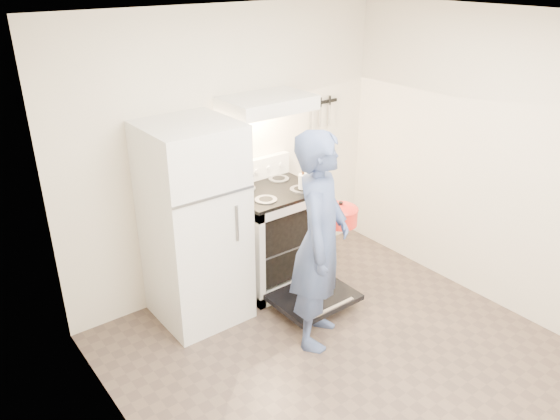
# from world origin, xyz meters

# --- Properties ---
(floor) EXTENTS (3.60, 3.60, 0.00)m
(floor) POSITION_xyz_m (0.00, 0.00, 0.00)
(floor) COLOR brown
(floor) RESTS_ON ground
(back_wall) EXTENTS (3.20, 0.02, 2.50)m
(back_wall) POSITION_xyz_m (0.00, 1.80, 1.25)
(back_wall) COLOR beige
(back_wall) RESTS_ON ground
(refrigerator) EXTENTS (0.70, 0.70, 1.70)m
(refrigerator) POSITION_xyz_m (-0.58, 1.45, 0.85)
(refrigerator) COLOR silver
(refrigerator) RESTS_ON floor
(stove_body) EXTENTS (0.76, 0.65, 0.92)m
(stove_body) POSITION_xyz_m (0.23, 1.48, 0.46)
(stove_body) COLOR silver
(stove_body) RESTS_ON floor
(cooktop) EXTENTS (0.76, 0.65, 0.03)m
(cooktop) POSITION_xyz_m (0.23, 1.48, 0.94)
(cooktop) COLOR black
(cooktop) RESTS_ON stove_body
(backsplash) EXTENTS (0.76, 0.07, 0.20)m
(backsplash) POSITION_xyz_m (0.23, 1.76, 1.05)
(backsplash) COLOR silver
(backsplash) RESTS_ON cooktop
(oven_door) EXTENTS (0.70, 0.54, 0.04)m
(oven_door) POSITION_xyz_m (0.23, 0.88, 0.12)
(oven_door) COLOR black
(oven_door) RESTS_ON floor
(oven_rack) EXTENTS (0.60, 0.52, 0.01)m
(oven_rack) POSITION_xyz_m (0.23, 1.48, 0.44)
(oven_rack) COLOR slate
(oven_rack) RESTS_ON stove_body
(range_hood) EXTENTS (0.76, 0.50, 0.12)m
(range_hood) POSITION_xyz_m (0.23, 1.55, 1.71)
(range_hood) COLOR silver
(range_hood) RESTS_ON back_wall
(knife_strip) EXTENTS (0.40, 0.02, 0.03)m
(knife_strip) POSITION_xyz_m (1.05, 1.79, 1.55)
(knife_strip) COLOR black
(knife_strip) RESTS_ON back_wall
(pizza_stone) EXTENTS (0.35, 0.35, 0.02)m
(pizza_stone) POSITION_xyz_m (0.21, 1.57, 0.45)
(pizza_stone) COLOR #917652
(pizza_stone) RESTS_ON oven_rack
(tea_kettle) EXTENTS (0.25, 0.21, 0.31)m
(tea_kettle) POSITION_xyz_m (-0.06, 1.56, 1.10)
(tea_kettle) COLOR #B6B6BA
(tea_kettle) RESTS_ON cooktop
(utensil_jar) EXTENTS (0.11, 0.11, 0.13)m
(utensil_jar) POSITION_xyz_m (0.42, 1.27, 1.05)
(utensil_jar) COLOR silver
(utensil_jar) RESTS_ON cooktop
(person) EXTENTS (0.76, 0.72, 1.75)m
(person) POSITION_xyz_m (0.01, 0.58, 0.87)
(person) COLOR navy
(person) RESTS_ON floor
(dutch_oven) EXTENTS (0.36, 0.29, 0.23)m
(dutch_oven) POSITION_xyz_m (0.40, 0.78, 0.90)
(dutch_oven) COLOR red
(dutch_oven) RESTS_ON person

